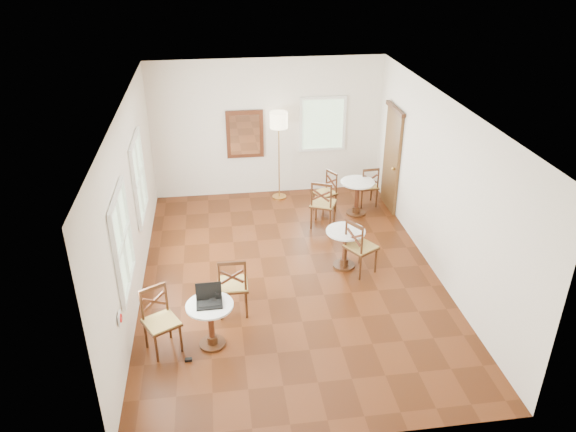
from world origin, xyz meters
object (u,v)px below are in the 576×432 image
at_px(chair_near_b, 161,321).
at_px(chair_back_b, 326,192).
at_px(chair_mid_b, 360,247).
at_px(cafe_table_near, 211,320).
at_px(cafe_table_back, 357,194).
at_px(water_glass, 217,295).
at_px(chair_mid_a, 323,204).
at_px(cafe_table_mid, 345,244).
at_px(laptop, 209,298).
at_px(navy_mug, 206,294).
at_px(mouse, 213,299).
at_px(chair_back_a, 368,186).
at_px(power_adapter, 188,360).
at_px(chair_near_a, 233,285).
at_px(floor_lamp, 279,126).

xyz_separation_m(chair_near_b, chair_back_b, (3.13, 3.96, -0.05)).
bearing_deg(chair_mid_b, chair_near_b, 85.27).
xyz_separation_m(cafe_table_near, cafe_table_back, (3.05, 3.76, 0.02)).
bearing_deg(water_glass, chair_mid_a, 56.06).
height_order(cafe_table_mid, laptop, laptop).
bearing_deg(navy_mug, mouse, -45.34).
xyz_separation_m(cafe_table_back, mouse, (-3.00, -3.67, 0.27)).
relative_size(chair_near_b, chair_back_a, 1.08).
bearing_deg(mouse, cafe_table_near, -142.32).
bearing_deg(chair_mid_b, cafe_table_near, 91.27).
distance_m(mouse, power_adapter, 0.89).
bearing_deg(chair_near_a, cafe_table_near, 65.70).
distance_m(chair_mid_a, power_adapter, 4.47).
height_order(chair_back_a, chair_back_b, chair_back_a).
bearing_deg(chair_mid_a, chair_near_a, 78.53).
distance_m(chair_mid_a, water_glass, 3.84).
bearing_deg(chair_mid_b, laptop, 90.37).
xyz_separation_m(cafe_table_back, chair_near_a, (-2.71, -3.04, 0.05)).
bearing_deg(power_adapter, chair_back_b, 57.00).
xyz_separation_m(cafe_table_mid, mouse, (-2.29, -1.70, 0.28)).
xyz_separation_m(chair_mid_a, floor_lamp, (-0.69, 1.46, 1.15)).
relative_size(cafe_table_back, navy_mug, 6.31).
distance_m(cafe_table_mid, power_adapter, 3.42).
bearing_deg(chair_mid_a, water_glass, 80.90).
bearing_deg(navy_mug, cafe_table_back, 49.03).
distance_m(floor_lamp, power_adapter, 5.66).
distance_m(water_glass, power_adapter, 0.96).
height_order(chair_mid_a, navy_mug, chair_mid_a).
height_order(cafe_table_mid, mouse, mouse).
relative_size(cafe_table_near, power_adapter, 7.17).
height_order(cafe_table_near, cafe_table_back, cafe_table_back).
height_order(cafe_table_mid, cafe_table_back, cafe_table_back).
relative_size(chair_mid_b, water_glass, 8.86).
bearing_deg(chair_mid_a, laptop, 80.22).
xyz_separation_m(chair_back_a, floor_lamp, (-1.83, 0.63, 1.21)).
xyz_separation_m(chair_near_a, chair_mid_a, (1.90, 2.59, -0.01)).
distance_m(navy_mug, power_adapter, 0.92).
relative_size(chair_near_a, chair_back_a, 1.14).
xyz_separation_m(cafe_table_mid, floor_lamp, (-0.78, 2.98, 1.21)).
height_order(chair_near_a, chair_mid_a, chair_near_a).
bearing_deg(cafe_table_mid, water_glass, -143.41).
bearing_deg(power_adapter, cafe_table_mid, 37.98).
distance_m(chair_back_b, mouse, 4.57).
bearing_deg(cafe_table_mid, chair_mid_b, -44.86).
height_order(cafe_table_back, chair_mid_a, chair_mid_a).
relative_size(chair_near_a, mouse, 9.31).
distance_m(cafe_table_back, power_adapter, 5.30).
bearing_deg(chair_near_b, chair_mid_a, 20.18).
bearing_deg(chair_near_a, power_adapter, 57.55).
relative_size(cafe_table_mid, chair_near_a, 0.70).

